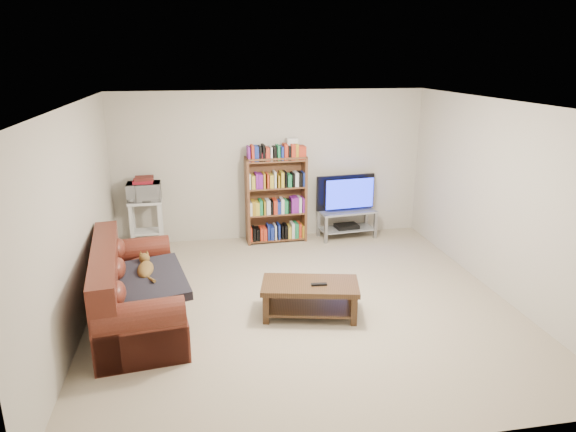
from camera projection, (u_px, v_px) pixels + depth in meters
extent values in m
plane|color=tan|center=(302.00, 303.00, 6.29)|extent=(5.00, 5.00, 0.00)
plane|color=white|center=(304.00, 104.00, 5.58)|extent=(5.00, 5.00, 0.00)
plane|color=beige|center=(271.00, 166.00, 8.29)|extent=(5.00, 0.00, 5.00)
plane|color=beige|center=(375.00, 309.00, 3.59)|extent=(5.00, 0.00, 5.00)
plane|color=beige|center=(75.00, 221.00, 5.52)|extent=(0.00, 5.00, 5.00)
plane|color=beige|center=(500.00, 199.00, 6.36)|extent=(0.00, 5.00, 5.00)
cube|color=#5A2217|center=(139.00, 304.00, 5.83)|extent=(1.15, 2.19, 0.40)
cube|color=#5A2217|center=(107.00, 287.00, 5.66)|extent=(0.51, 2.11, 0.88)
cube|color=#5A2217|center=(142.00, 341.00, 4.97)|extent=(0.88, 0.34, 0.52)
cube|color=#5A2217|center=(137.00, 268.00, 6.66)|extent=(0.88, 0.34, 0.52)
cube|color=black|center=(147.00, 281.00, 5.63)|extent=(1.01, 1.19, 0.18)
cube|color=#3C2615|center=(310.00, 286.00, 5.89)|extent=(1.20, 0.78, 0.06)
cube|color=#3C2615|center=(310.00, 307.00, 5.97)|extent=(1.08, 0.70, 0.03)
cube|color=#3C2615|center=(266.00, 309.00, 5.76)|extent=(0.08, 0.08, 0.34)
cube|color=#3C2615|center=(354.00, 311.00, 5.73)|extent=(0.08, 0.08, 0.34)
cube|color=#3C2615|center=(269.00, 293.00, 6.18)|extent=(0.08, 0.08, 0.34)
cube|color=#3C2615|center=(351.00, 294.00, 6.14)|extent=(0.08, 0.08, 0.34)
cube|color=black|center=(319.00, 284.00, 5.83)|extent=(0.18, 0.06, 0.02)
cube|color=#999EA3|center=(347.00, 211.00, 8.46)|extent=(0.97, 0.51, 0.03)
cube|color=#999EA3|center=(347.00, 228.00, 8.55)|extent=(0.92, 0.49, 0.02)
cube|color=gray|center=(326.00, 229.00, 8.24)|extent=(0.05, 0.05, 0.46)
cube|color=gray|center=(375.00, 225.00, 8.47)|extent=(0.05, 0.05, 0.46)
cube|color=gray|center=(318.00, 223.00, 8.57)|extent=(0.05, 0.05, 0.46)
cube|color=gray|center=(366.00, 218.00, 8.80)|extent=(0.05, 0.05, 0.46)
imported|color=black|center=(348.00, 194.00, 8.37)|extent=(1.01, 0.24, 0.58)
cube|color=black|center=(347.00, 226.00, 8.53)|extent=(0.40, 0.30, 0.06)
cube|color=brown|center=(247.00, 201.00, 8.12)|extent=(0.05, 0.30, 1.40)
cube|color=brown|center=(304.00, 198.00, 8.31)|extent=(0.05, 0.30, 1.40)
cube|color=brown|center=(276.00, 158.00, 8.01)|extent=(0.98, 0.34, 0.03)
cube|color=maroon|center=(262.00, 155.00, 7.95)|extent=(0.29, 0.23, 0.08)
cube|color=silver|center=(145.00, 202.00, 7.80)|extent=(0.51, 0.37, 0.04)
cube|color=silver|center=(147.00, 231.00, 7.94)|extent=(0.46, 0.34, 0.03)
cube|color=silver|center=(132.00, 230.00, 7.74)|extent=(0.05, 0.05, 0.76)
cube|color=silver|center=(161.00, 229.00, 7.82)|extent=(0.05, 0.05, 0.76)
cube|color=silver|center=(134.00, 225.00, 8.01)|extent=(0.05, 0.05, 0.76)
cube|color=silver|center=(161.00, 223.00, 8.09)|extent=(0.05, 0.05, 0.76)
imported|color=silver|center=(144.00, 192.00, 7.75)|extent=(0.50, 0.34, 0.27)
cube|color=maroon|center=(143.00, 181.00, 7.70)|extent=(0.30, 0.26, 0.05)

